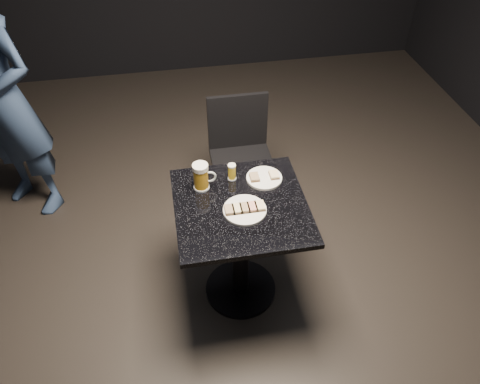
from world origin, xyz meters
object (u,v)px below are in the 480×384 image
Objects in this scene: table at (241,235)px; beer_tumbler at (232,172)px; chair at (241,152)px; patron at (1,99)px; beer_mug at (201,176)px; plate_small at (264,178)px; plate_large at (245,210)px.

table is 7.65× the size of beer_tumbler.
patron is at bearing 167.49° from chair.
beer_mug is at bearing -165.51° from beer_tumbler.
chair is at bearing 74.75° from beer_tumbler.
plate_small is 2.04× the size of beer_tumbler.
patron is (-1.53, 0.92, 0.13)m from plate_small.
beer_mug is (-0.35, -0.01, 0.07)m from plate_small.
plate_small is (0.15, 0.23, 0.00)m from plate_large.
plate_small is 1.79m from patron.
beer_mug is 0.18× the size of chair.
chair is (0.32, 0.60, -0.33)m from beer_mug.
chair is at bearing 79.63° from table.
chair is at bearing 61.51° from beer_mug.
plate_small is 0.11× the size of patron.
beer_tumbler is at bearing 94.73° from plate_large.
beer_tumbler is at bearing 1.49° from patron.
plate_small is at bearing 1.37° from beer_mug.
plate_large is 1.80m from patron.
plate_large is 0.13× the size of patron.
plate_large is 0.30× the size of table.
plate_large is 1.14× the size of plate_small.
beer_mug is 1.61× the size of beer_tumbler.
beer_tumbler is (-0.02, 0.27, 0.04)m from plate_large.
table is 0.36m from beer_tumbler.
plate_small is 1.26× the size of beer_mug.
beer_tumbler is at bearing 92.78° from table.
patron is 11.19× the size of beer_mug.
patron reaches higher than beer_tumbler.
patron is at bearing 148.85° from plate_small.
plate_large is at bearing -5.27° from patron.
chair reaches higher than plate_large.
patron reaches higher than plate_small.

